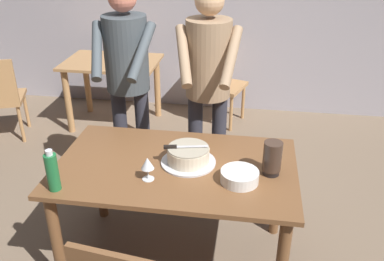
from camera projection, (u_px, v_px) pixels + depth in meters
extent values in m
plane|color=#7A6651|center=(178.00, 257.00, 2.91)|extent=(14.00, 14.00, 0.00)
cube|color=brown|center=(176.00, 167.00, 2.58)|extent=(1.48, 0.89, 0.03)
cylinder|color=brown|center=(57.00, 243.00, 2.51)|extent=(0.07, 0.07, 0.72)
cylinder|color=brown|center=(100.00, 176.00, 3.16)|extent=(0.07, 0.07, 0.72)
cylinder|color=brown|center=(277.00, 192.00, 2.98)|extent=(0.07, 0.07, 0.72)
cylinder|color=silver|center=(188.00, 162.00, 2.59)|extent=(0.34, 0.34, 0.01)
cylinder|color=beige|center=(188.00, 155.00, 2.56)|extent=(0.26, 0.26, 0.09)
cylinder|color=#A49984|center=(188.00, 148.00, 2.54)|extent=(0.25, 0.25, 0.01)
cube|color=silver|center=(192.00, 146.00, 2.54)|extent=(0.20, 0.06, 0.00)
cube|color=black|center=(170.00, 147.00, 2.53)|extent=(0.08, 0.04, 0.02)
cylinder|color=white|center=(239.00, 181.00, 2.40)|extent=(0.22, 0.22, 0.01)
cylinder|color=white|center=(239.00, 179.00, 2.40)|extent=(0.22, 0.22, 0.01)
cylinder|color=white|center=(240.00, 178.00, 2.39)|extent=(0.22, 0.22, 0.01)
cylinder|color=white|center=(240.00, 177.00, 2.39)|extent=(0.22, 0.22, 0.01)
cylinder|color=white|center=(240.00, 175.00, 2.38)|extent=(0.22, 0.22, 0.01)
cylinder|color=white|center=(240.00, 174.00, 2.38)|extent=(0.22, 0.22, 0.01)
cylinder|color=white|center=(240.00, 172.00, 2.38)|extent=(0.22, 0.22, 0.01)
cylinder|color=silver|center=(148.00, 179.00, 2.43)|extent=(0.07, 0.07, 0.00)
cylinder|color=silver|center=(148.00, 173.00, 2.41)|extent=(0.01, 0.01, 0.07)
cone|color=silver|center=(147.00, 163.00, 2.38)|extent=(0.08, 0.08, 0.07)
cylinder|color=#1E6B38|center=(52.00, 172.00, 2.29)|extent=(0.07, 0.07, 0.22)
cylinder|color=silver|center=(49.00, 153.00, 2.23)|extent=(0.04, 0.04, 0.03)
cylinder|color=black|center=(271.00, 172.00, 2.47)|extent=(0.10, 0.10, 0.03)
cylinder|color=#3F2D23|center=(272.00, 156.00, 2.42)|extent=(0.11, 0.11, 0.18)
cylinder|color=#2D2D38|center=(218.00, 152.00, 3.26)|extent=(0.11, 0.11, 0.95)
cylinder|color=#2D2D38|center=(195.00, 151.00, 3.27)|extent=(0.11, 0.11, 0.95)
cylinder|color=#997A5B|center=(208.00, 59.00, 2.92)|extent=(0.32, 0.32, 0.55)
sphere|color=tan|center=(210.00, 0.00, 2.74)|extent=(0.20, 0.20, 0.20)
cylinder|color=#997A5B|center=(231.00, 57.00, 2.72)|extent=(0.13, 0.42, 0.34)
cylinder|color=#997A5B|center=(184.00, 56.00, 2.74)|extent=(0.18, 0.42, 0.34)
cylinder|color=#2D2D38|center=(144.00, 145.00, 3.36)|extent=(0.11, 0.11, 0.95)
cylinder|color=#2D2D38|center=(122.00, 144.00, 3.38)|extent=(0.11, 0.11, 0.95)
cylinder|color=#3F474C|center=(126.00, 54.00, 3.03)|extent=(0.32, 0.32, 0.55)
cylinder|color=#3F474C|center=(142.00, 52.00, 2.82)|extent=(0.13, 0.42, 0.34)
cylinder|color=#3F474C|center=(97.00, 50.00, 2.85)|extent=(0.18, 0.42, 0.34)
cube|color=tan|center=(112.00, 62.00, 4.47)|extent=(1.00, 0.70, 0.03)
cylinder|color=tan|center=(68.00, 102.00, 4.46)|extent=(0.07, 0.07, 0.71)
cylinder|color=tan|center=(145.00, 106.00, 4.34)|extent=(0.07, 0.07, 0.71)
cylinder|color=tan|center=(87.00, 84.00, 4.94)|extent=(0.07, 0.07, 0.71)
cylinder|color=tan|center=(157.00, 87.00, 4.83)|extent=(0.07, 0.07, 0.71)
cube|color=tan|center=(1.00, 99.00, 4.34)|extent=(0.56, 0.56, 0.04)
cylinder|color=tan|center=(26.00, 110.00, 4.63)|extent=(0.04, 0.04, 0.41)
cylinder|color=tan|center=(21.00, 124.00, 4.31)|extent=(0.04, 0.04, 0.41)
cube|color=tan|center=(223.00, 86.00, 4.66)|extent=(0.56, 0.56, 0.04)
cylinder|color=tan|center=(243.00, 102.00, 4.83)|extent=(0.04, 0.04, 0.41)
cylinder|color=tan|center=(231.00, 114.00, 4.54)|extent=(0.04, 0.04, 0.41)
cylinder|color=tan|center=(214.00, 96.00, 4.98)|extent=(0.04, 0.04, 0.41)
cylinder|color=tan|center=(201.00, 107.00, 4.69)|extent=(0.04, 0.04, 0.41)
cube|color=tan|center=(207.00, 62.00, 4.63)|extent=(0.17, 0.43, 0.45)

